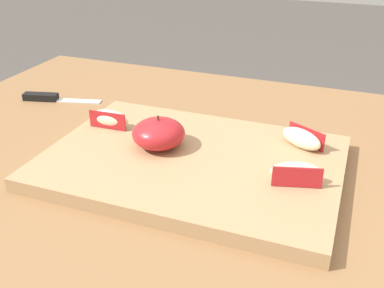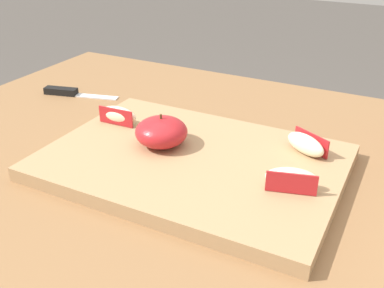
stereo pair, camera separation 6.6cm
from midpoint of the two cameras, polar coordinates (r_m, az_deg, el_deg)
dining_table at (r=0.78m, az=-0.08°, el=-9.80°), size 1.12×0.77×0.76m
cutting_board at (r=0.67m, az=-2.80°, el=-2.39°), size 0.43×0.30×0.02m
apple_half_skin_up at (r=0.69m, az=-6.96°, el=1.27°), size 0.08×0.08×0.05m
apple_wedge_middle at (r=0.61m, az=9.99°, el=-3.69°), size 0.07×0.04×0.03m
apple_wedge_left at (r=0.70m, az=11.07°, el=0.63°), size 0.07×0.05×0.03m
apple_wedge_near_knife at (r=0.77m, az=-12.63°, el=3.19°), size 0.07×0.03×0.03m
paring_knife at (r=0.98m, az=-19.64°, el=5.49°), size 0.16×0.06×0.01m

